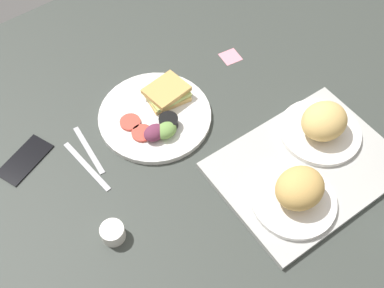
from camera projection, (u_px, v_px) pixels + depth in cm
name	position (u px, v px, depth cm)	size (l,w,h in cm)	color
ground_plane	(191.00, 145.00, 120.39)	(190.00, 150.00, 3.00)	#383D38
serving_tray	(306.00, 167.00, 113.65)	(45.00, 33.00, 1.60)	#B2B2AD
bread_plate_near	(323.00, 125.00, 115.41)	(21.43, 21.43, 9.91)	white
bread_plate_far	(297.00, 192.00, 104.36)	(20.42, 20.42, 9.70)	white
plate_with_salad	(157.00, 114.00, 122.36)	(30.97, 30.97, 5.40)	white
espresso_cup	(113.00, 233.00, 102.36)	(5.60, 5.60, 4.00)	silver
fork	(89.00, 150.00, 117.36)	(17.00, 1.40, 0.50)	#B7B7BC
knife	(86.00, 166.00, 114.54)	(19.00, 1.40, 0.50)	#B7B7BC
cell_phone	(25.00, 159.00, 115.46)	(14.40, 7.20, 0.80)	black
sticky_note	(230.00, 57.00, 136.88)	(5.60, 5.60, 0.12)	pink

